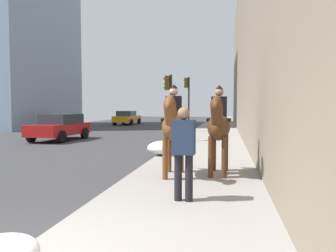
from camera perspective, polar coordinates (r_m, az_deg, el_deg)
mounted_horse_near at (r=8.06m, az=0.93°, el=0.06°), size 2.15×0.66×2.26m
mounted_horse_far at (r=8.34m, az=8.74°, el=0.10°), size 2.15×0.62×2.26m
pedestrian_greeting at (r=5.95m, az=2.71°, el=-3.71°), size 0.28×0.41×1.70m
car_near_lane at (r=34.60m, az=-7.09°, el=1.45°), size 4.47×2.04×1.44m
car_mid_lane at (r=19.04m, az=-18.15°, el=-0.09°), size 4.08×2.10×1.44m
traffic_light_near_curb at (r=16.39m, az=0.18°, el=4.98°), size 0.20×0.44×3.42m
traffic_light_far_curb at (r=23.47m, az=3.39°, el=5.26°), size 0.20×0.44×3.94m
snow_pile_far at (r=11.94m, az=-0.99°, el=-3.76°), size 1.38×1.06×0.48m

